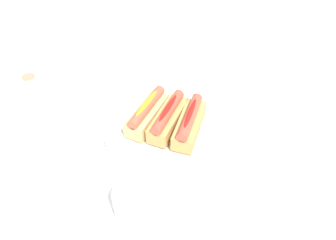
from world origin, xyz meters
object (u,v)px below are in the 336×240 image
at_px(hotdog_back, 168,118).
at_px(water_glass, 132,207).
at_px(hotdog_front, 189,123).
at_px(hotdog_side, 147,113).
at_px(paper_towel_roll, 36,98).
at_px(serving_bowl, 168,130).

relative_size(hotdog_back, water_glass, 1.71).
distance_m(hotdog_front, water_glass, 0.25).
xyz_separation_m(hotdog_front, hotdog_side, (0.00, 0.11, 0.00)).
bearing_deg(hotdog_side, hotdog_back, -91.47).
bearing_deg(hotdog_front, water_glass, 168.40).
distance_m(hotdog_front, hotdog_side, 0.11).
bearing_deg(paper_towel_roll, hotdog_side, -82.16).
relative_size(serving_bowl, hotdog_front, 2.14).
distance_m(serving_bowl, hotdog_side, 0.07).
xyz_separation_m(water_glass, paper_towel_roll, (0.21, 0.35, 0.03)).
bearing_deg(hotdog_side, water_glass, -166.63).
distance_m(water_glass, paper_towel_roll, 0.41).
distance_m(hotdog_back, paper_towel_roll, 0.35).
relative_size(hotdog_front, paper_towel_roll, 1.12).
bearing_deg(hotdog_back, hotdog_front, -91.47).
bearing_deg(hotdog_back, water_glass, -179.00).
bearing_deg(hotdog_front, hotdog_back, 88.53).
xyz_separation_m(serving_bowl, water_glass, (-0.25, -0.00, 0.02)).
bearing_deg(serving_bowl, hotdog_back, 15.95).
bearing_deg(hotdog_side, paper_towel_roll, 97.84).
height_order(serving_bowl, hotdog_front, hotdog_front).
xyz_separation_m(serving_bowl, hotdog_back, (0.00, 0.00, 0.04)).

